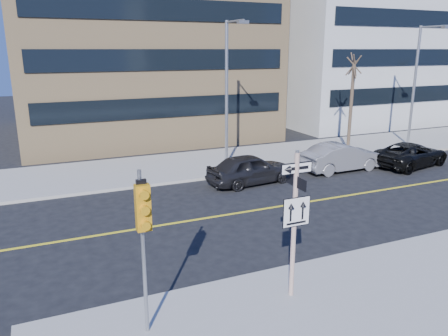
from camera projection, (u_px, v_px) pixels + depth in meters
name	position (u px, v px, depth m)	size (l,w,h in m)	color
ground	(250.00, 260.00, 14.23)	(120.00, 120.00, 0.00)	black
far_sidewalk	(397.00, 143.00, 31.73)	(66.00, 6.00, 0.15)	#A3A098
road_centerline	(424.00, 183.00, 22.37)	(40.00, 0.14, 0.01)	yellow
sign_pole	(295.00, 217.00, 11.36)	(0.92, 0.92, 4.06)	white
traffic_signal	(143.00, 221.00, 9.54)	(0.32, 0.45, 4.00)	gray
parked_car_a	(250.00, 169.00, 22.16)	(4.54, 1.83, 1.55)	black
parked_car_b	(342.00, 157.00, 24.53)	(4.77, 1.66, 1.57)	slate
parked_car_c	(411.00, 154.00, 25.52)	(5.05, 2.33, 1.40)	black
streetlight_a	(228.00, 85.00, 24.03)	(0.55, 2.25, 8.00)	gray
streetlight_b	(418.00, 78.00, 29.40)	(0.55, 2.25, 8.00)	gray
street_tree_west	(354.00, 67.00, 27.76)	(1.80, 1.80, 6.35)	#362820
building_brick	(133.00, 19.00, 34.75)	(18.00, 18.00, 18.00)	tan
building_grey_mid	(360.00, 40.00, 42.69)	(20.00, 16.00, 15.00)	#A9ACAF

